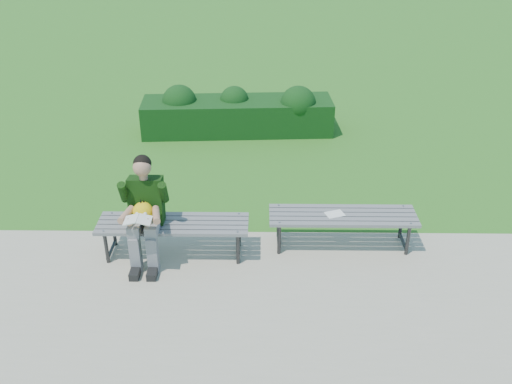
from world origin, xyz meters
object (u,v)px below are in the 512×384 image
object	(u,v)px
bench_left	(173,226)
paper_sheet	(335,214)
seated_boy	(144,208)
bench_right	(343,218)
hedge	(238,112)

from	to	relation	value
bench_left	paper_sheet	distance (m)	1.97
seated_boy	paper_sheet	size ratio (longest dim) A/B	5.04
paper_sheet	seated_boy	bearing A→B (deg)	-172.13
bench_right	seated_boy	bearing A→B (deg)	-172.46
bench_left	seated_boy	xyz separation A→B (m)	(-0.30, -0.09, 0.30)
hedge	paper_sheet	distance (m)	4.02
hedge	bench_right	size ratio (longest dim) A/B	1.92
hedge	bench_left	bearing A→B (deg)	-98.69
bench_right	seated_boy	size ratio (longest dim) A/B	1.37
hedge	bench_right	distance (m)	4.05
hedge	paper_sheet	world-z (taller)	hedge
bench_left	paper_sheet	xyz separation A→B (m)	(1.95, 0.22, 0.06)
hedge	seated_boy	world-z (taller)	seated_boy
seated_boy	hedge	bearing A→B (deg)	77.46
hedge	seated_boy	distance (m)	4.22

